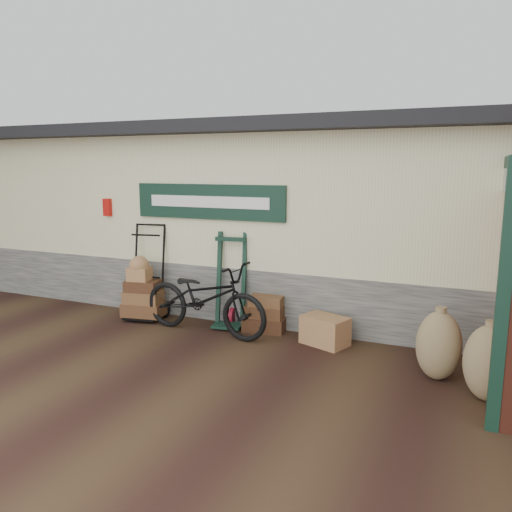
{
  "coord_description": "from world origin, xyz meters",
  "views": [
    {
      "loc": [
        3.52,
        -5.98,
        2.5
      ],
      "look_at": [
        0.55,
        0.9,
        1.15
      ],
      "focal_mm": 35.0,
      "sensor_mm": 36.0,
      "label": 1
    }
  ],
  "objects_px": {
    "porter_trolley": "(147,271)",
    "bicycle": "(204,294)",
    "suitcase_stack": "(265,313)",
    "green_barrow": "(230,280)",
    "wicker_hamper": "(325,330)"
  },
  "relations": [
    {
      "from": "porter_trolley",
      "to": "bicycle",
      "type": "bearing_deg",
      "value": -26.55
    },
    {
      "from": "suitcase_stack",
      "to": "bicycle",
      "type": "distance_m",
      "value": 0.98
    },
    {
      "from": "porter_trolley",
      "to": "green_barrow",
      "type": "xyz_separation_m",
      "value": [
        1.49,
        0.11,
        -0.05
      ]
    },
    {
      "from": "green_barrow",
      "to": "wicker_hamper",
      "type": "bearing_deg",
      "value": -16.1
    },
    {
      "from": "porter_trolley",
      "to": "suitcase_stack",
      "type": "distance_m",
      "value": 2.14
    },
    {
      "from": "suitcase_stack",
      "to": "wicker_hamper",
      "type": "xyz_separation_m",
      "value": [
        1.02,
        -0.22,
        -0.08
      ]
    },
    {
      "from": "wicker_hamper",
      "to": "suitcase_stack",
      "type": "bearing_deg",
      "value": 167.6
    },
    {
      "from": "bicycle",
      "to": "green_barrow",
      "type": "bearing_deg",
      "value": -16.77
    },
    {
      "from": "suitcase_stack",
      "to": "wicker_hamper",
      "type": "distance_m",
      "value": 1.05
    },
    {
      "from": "porter_trolley",
      "to": "bicycle",
      "type": "relative_size",
      "value": 0.75
    },
    {
      "from": "porter_trolley",
      "to": "green_barrow",
      "type": "relative_size",
      "value": 1.07
    },
    {
      "from": "porter_trolley",
      "to": "suitcase_stack",
      "type": "bearing_deg",
      "value": -7.37
    },
    {
      "from": "porter_trolley",
      "to": "wicker_hamper",
      "type": "height_order",
      "value": "porter_trolley"
    },
    {
      "from": "porter_trolley",
      "to": "bicycle",
      "type": "distance_m",
      "value": 1.36
    },
    {
      "from": "green_barrow",
      "to": "suitcase_stack",
      "type": "relative_size",
      "value": 2.35
    }
  ]
}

